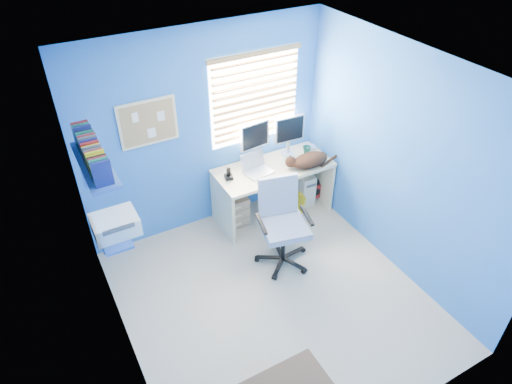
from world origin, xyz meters
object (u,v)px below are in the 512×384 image
desk (273,191)px  cat (310,160)px  laptop (259,165)px  tower_pc (301,185)px  office_chair (282,234)px

desk → cat: bearing=-26.2°
laptop → tower_pc: (0.74, 0.12, -0.62)m
office_chair → laptop: bearing=81.6°
desk → tower_pc: size_ratio=3.27×
cat → tower_pc: cat is taller
laptop → office_chair: size_ratio=0.32×
tower_pc → office_chair: 1.23m
cat → office_chair: bearing=-127.4°
tower_pc → office_chair: (-0.85, -0.87, 0.16)m
laptop → cat: 0.66m
laptop → desk: bearing=-3.3°
office_chair → cat: bearing=37.8°
cat → office_chair: (-0.74, -0.57, -0.44)m
office_chair → tower_pc: bearing=45.7°
laptop → cat: (0.63, -0.18, -0.02)m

